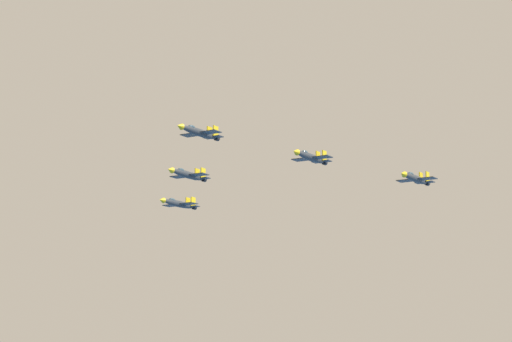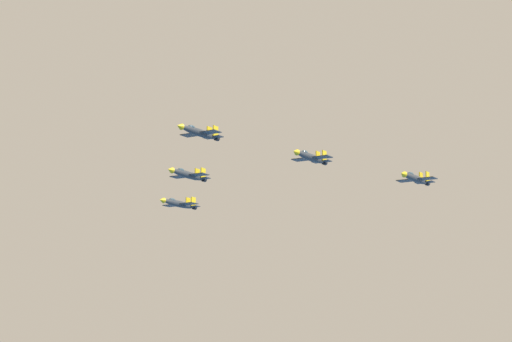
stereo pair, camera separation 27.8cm
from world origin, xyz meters
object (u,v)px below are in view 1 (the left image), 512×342
object	(u,v)px
jet_left_wingman	(311,157)
jet_left_outer	(416,178)
jet_lead	(199,132)
jet_right_outer	(179,204)
jet_right_wingman	(188,175)

from	to	relation	value
jet_left_wingman	jet_left_outer	bearing A→B (deg)	138.88
jet_lead	jet_right_outer	world-z (taller)	jet_lead
jet_left_wingman	jet_right_outer	size ratio (longest dim) A/B	0.96
jet_lead	jet_left_wingman	bearing A→B (deg)	140.33
jet_left_outer	jet_right_outer	bearing A→B (deg)	-89.73
jet_lead	jet_right_outer	size ratio (longest dim) A/B	0.96
jet_left_wingman	jet_right_wingman	size ratio (longest dim) A/B	0.96
jet_left_wingman	jet_right_wingman	world-z (taller)	jet_left_wingman
jet_left_wingman	jet_right_wingman	bearing A→B (deg)	-90.76
jet_right_outer	jet_left_outer	bearing A→B (deg)	90.50
jet_right_wingman	jet_left_outer	bearing A→B (deg)	110.27
jet_lead	jet_right_wingman	distance (m)	26.36
jet_right_wingman	jet_right_outer	world-z (taller)	jet_right_wingman
jet_right_wingman	jet_right_outer	xyz separation A→B (m)	(-17.23, 19.44, -2.97)
jet_left_wingman	jet_right_wingman	xyz separation A→B (m)	(-33.63, -0.69, -0.66)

